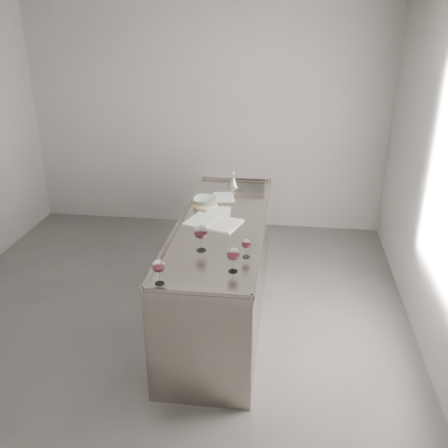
# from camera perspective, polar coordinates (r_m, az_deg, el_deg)

# --- Properties ---
(room_shell) EXTENTS (4.54, 5.04, 2.84)m
(room_shell) POSITION_cam_1_polar(r_m,az_deg,el_deg) (4.02, -8.05, 4.78)
(room_shell) COLOR #524F4D
(room_shell) RESTS_ON ground
(counter) EXTENTS (0.77, 2.42, 0.97)m
(counter) POSITION_cam_1_polar(r_m,az_deg,el_deg) (4.56, -0.31, -5.33)
(counter) COLOR gray
(counter) RESTS_ON ground
(wine_glass_left) EXTENTS (0.09, 0.09, 0.18)m
(wine_glass_left) POSITION_cam_1_polar(r_m,az_deg,el_deg) (3.40, -7.47, -4.84)
(wine_glass_left) COLOR white
(wine_glass_left) RESTS_ON counter
(wine_glass_middle) EXTENTS (0.11, 0.11, 0.21)m
(wine_glass_middle) POSITION_cam_1_polar(r_m,az_deg,el_deg) (3.82, -2.66, -1.01)
(wine_glass_middle) COLOR white
(wine_glass_middle) RESTS_ON counter
(wine_glass_right) EXTENTS (0.10, 0.10, 0.19)m
(wine_glass_right) POSITION_cam_1_polar(r_m,az_deg,el_deg) (3.52, 1.04, -3.49)
(wine_glass_right) COLOR white
(wine_glass_right) RESTS_ON counter
(wine_glass_small) EXTENTS (0.07, 0.07, 0.15)m
(wine_glass_small) POSITION_cam_1_polar(r_m,az_deg,el_deg) (3.73, 2.57, -2.32)
(wine_glass_small) COLOR white
(wine_glass_small) RESTS_ON counter
(notebook) EXTENTS (0.53, 0.44, 0.02)m
(notebook) POSITION_cam_1_polar(r_m,az_deg,el_deg) (4.37, -1.22, 0.20)
(notebook) COLOR white
(notebook) RESTS_ON counter
(loose_paper_top) EXTENTS (0.26, 0.32, 0.00)m
(loose_paper_top) POSITION_cam_1_polar(r_m,az_deg,el_deg) (4.97, -0.03, 3.11)
(loose_paper_top) COLOR white
(loose_paper_top) RESTS_ON counter
(loose_paper_under) EXTENTS (0.25, 0.33, 0.00)m
(loose_paper_under) POSITION_cam_1_polar(r_m,az_deg,el_deg) (4.58, -0.65, 1.31)
(loose_paper_under) COLOR silver
(loose_paper_under) RESTS_ON counter
(trivet) EXTENTS (0.25, 0.25, 0.02)m
(trivet) POSITION_cam_1_polar(r_m,az_deg,el_deg) (4.77, -2.18, 2.32)
(trivet) COLOR #C4B97E
(trivet) RESTS_ON counter
(ceramic_bowl) EXTENTS (0.22, 0.22, 0.05)m
(ceramic_bowl) POSITION_cam_1_polar(r_m,az_deg,el_deg) (4.76, -2.19, 2.73)
(ceramic_bowl) COLOR #99ADB2
(ceramic_bowl) RESTS_ON trivet
(wine_funnel) EXTENTS (0.13, 0.13, 0.19)m
(wine_funnel) POSITION_cam_1_polar(r_m,az_deg,el_deg) (5.22, 1.07, 4.77)
(wine_funnel) COLOR #AEA89B
(wine_funnel) RESTS_ON counter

